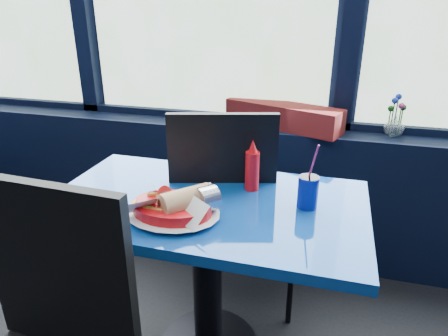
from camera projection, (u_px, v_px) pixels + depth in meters
window_sill at (205, 183)px, 2.50m from camera, size 5.00×0.26×0.80m
near_table at (207, 241)px, 1.59m from camera, size 1.20×0.70×0.75m
chair_near_back at (238, 201)px, 1.84m from camera, size 0.58×0.58×1.04m
planter_box at (283, 116)px, 2.22m from camera, size 0.68×0.39×0.13m
flower_vase at (395, 123)px, 2.07m from camera, size 0.11×0.11×0.22m
food_basket at (174, 207)px, 1.39m from camera, size 0.37×0.37×0.11m
ketchup_bottle at (252, 168)px, 1.58m from camera, size 0.06×0.06×0.21m
soda_cup at (308, 191)px, 1.45m from camera, size 0.08×0.08×0.25m
napkin at (87, 220)px, 1.38m from camera, size 0.16×0.16×0.00m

